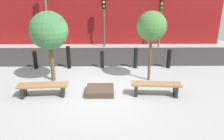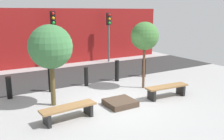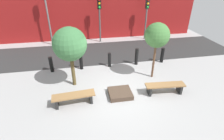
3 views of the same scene
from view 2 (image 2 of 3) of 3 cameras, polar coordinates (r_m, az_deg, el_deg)
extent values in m
plane|color=#9A9A9A|center=(9.13, 1.43, -7.86)|extent=(18.00, 18.00, 0.00)
cube|color=#2B2B2B|center=(13.30, -9.82, -1.23)|extent=(18.00, 3.82, 0.01)
cube|color=maroon|center=(16.03, -14.30, 7.31)|extent=(16.20, 0.50, 3.48)
cube|color=black|center=(7.70, -14.65, -10.88)|extent=(0.14, 0.48, 0.39)
cube|color=black|center=(8.24, -5.44, -8.86)|extent=(0.14, 0.48, 0.39)
cube|color=olive|center=(7.86, -9.95, -8.35)|extent=(1.79, 0.61, 0.06)
cube|color=black|center=(9.59, 9.04, -5.66)|extent=(0.13, 0.44, 0.42)
cube|color=black|center=(10.45, 15.43, -4.39)|extent=(0.13, 0.44, 0.42)
cube|color=olive|center=(9.93, 12.44, -3.70)|extent=(1.81, 0.57, 0.06)
cube|color=#453529|center=(8.99, 1.89, -7.50)|extent=(1.01, 0.94, 0.21)
cylinder|color=brown|center=(9.05, -13.43, -2.77)|extent=(0.17, 0.17, 1.69)
sphere|color=#3B713F|center=(8.80, -13.87, 5.18)|extent=(1.52, 1.52, 1.52)
cylinder|color=brown|center=(10.88, 7.27, 0.87)|extent=(0.11, 0.11, 1.95)
sphere|color=#427639|center=(10.68, 7.48, 7.72)|extent=(1.19, 1.19, 1.19)
cylinder|color=black|center=(10.38, -22.48, -3.74)|extent=(0.20, 0.20, 0.87)
cylinder|color=black|center=(10.68, -13.88, -2.02)|extent=(0.19, 0.19, 1.09)
cylinder|color=black|center=(11.26, -5.91, -1.52)|extent=(0.18, 0.18, 0.86)
cylinder|color=black|center=(12.00, 1.15, -0.17)|extent=(0.20, 0.20, 1.01)
cylinder|color=black|center=(12.93, 7.29, 0.50)|extent=(0.21, 0.21, 0.91)
cylinder|color=#494949|center=(15.06, -13.14, 6.68)|extent=(0.12, 0.12, 3.30)
cube|color=black|center=(14.98, -13.39, 11.47)|extent=(0.28, 0.16, 0.78)
sphere|color=red|center=(14.87, -13.32, 12.47)|extent=(0.17, 0.17, 0.17)
sphere|color=orange|center=(14.88, -13.27, 11.47)|extent=(0.17, 0.17, 0.17)
sphere|color=green|center=(14.88, -13.21, 10.47)|extent=(0.17, 0.17, 0.17)
cylinder|color=#585858|center=(16.57, -0.76, 7.42)|extent=(0.12, 0.12, 3.20)
cube|color=black|center=(16.49, -0.77, 11.60)|extent=(0.28, 0.16, 0.78)
sphere|color=red|center=(16.39, -0.58, 12.50)|extent=(0.17, 0.17, 0.17)
sphere|color=orange|center=(16.40, -0.58, 11.60)|extent=(0.17, 0.17, 0.17)
sphere|color=green|center=(16.41, -0.58, 10.69)|extent=(0.17, 0.17, 0.17)
camera|label=1|loc=(4.94, 63.86, 9.26)|focal=35.00mm
camera|label=3|loc=(3.54, 48.79, 35.35)|focal=28.00mm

